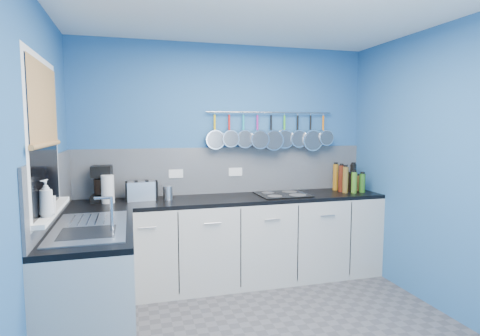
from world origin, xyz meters
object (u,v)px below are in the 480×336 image
soap_bottle_a (46,198)px  soap_bottle_b (49,201)px  paper_towel (108,189)px  coffee_maker (102,184)px  toaster (142,191)px  hob (282,194)px  canister (168,193)px

soap_bottle_a → soap_bottle_b: 0.08m
paper_towel → coffee_maker: 0.13m
soap_bottle_a → toaster: (0.62, 1.25, -0.18)m
toaster → hob: toaster is taller
soap_bottle_b → toaster: soap_bottle_b is taller
soap_bottle_b → toaster: (0.62, 1.18, -0.14)m
canister → coffee_maker: bearing=172.0°
hob → soap_bottle_b: bearing=-152.6°
soap_bottle_a → coffee_maker: soap_bottle_a is taller
soap_bottle_b → paper_towel: bearing=74.5°
toaster → canister: 0.26m
coffee_maker → hob: size_ratio=0.66×
coffee_maker → soap_bottle_b: bearing=-97.0°
soap_bottle_b → hob: bearing=27.4°
coffee_maker → soap_bottle_a: bearing=-96.3°
paper_towel → coffee_maker: size_ratio=0.77×
paper_towel → canister: 0.57m
soap_bottle_b → coffee_maker: size_ratio=0.50×
paper_towel → canister: (0.57, 0.02, -0.07)m
soap_bottle_a → toaster: soap_bottle_a is taller
soap_bottle_b → hob: soap_bottle_b is taller
coffee_maker → canister: coffee_maker is taller
toaster → hob: 1.46m
coffee_maker → toaster: (0.37, -0.03, -0.08)m
soap_bottle_a → hob: (2.07, 1.15, -0.26)m
soap_bottle_a → paper_towel: bearing=75.4°
soap_bottle_b → toaster: bearing=62.2°
coffee_maker → canister: (0.62, -0.09, -0.11)m
soap_bottle_a → soap_bottle_b: bearing=90.0°
soap_bottle_a → canister: 1.50m
soap_bottle_b → canister: 1.43m
soap_bottle_a → coffee_maker: (0.25, 1.29, -0.10)m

